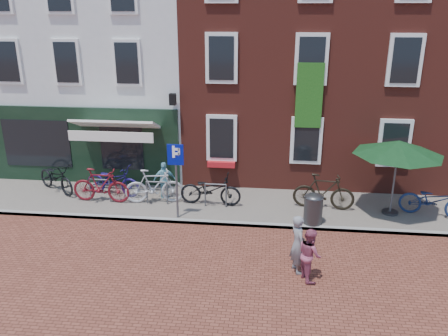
# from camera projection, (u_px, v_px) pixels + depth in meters

# --- Properties ---
(ground) EXTENTS (80.00, 80.00, 0.00)m
(ground) POSITION_uv_depth(u_px,v_px,m) (195.00, 224.00, 14.08)
(ground) COLOR brown
(sidewalk) EXTENTS (24.00, 3.00, 0.10)m
(sidewalk) POSITION_uv_depth(u_px,v_px,m) (231.00, 205.00, 15.37)
(sidewalk) COLOR slate
(sidewalk) RESTS_ON ground
(building_stucco) EXTENTS (8.00, 8.00, 9.00)m
(building_stucco) POSITION_uv_depth(u_px,v_px,m) (108.00, 54.00, 19.67)
(building_stucco) COLOR silver
(building_stucco) RESTS_ON ground
(building_brick_mid) EXTENTS (6.00, 8.00, 10.00)m
(building_brick_mid) POSITION_uv_depth(u_px,v_px,m) (268.00, 44.00, 18.77)
(building_brick_mid) COLOR maroon
(building_brick_mid) RESTS_ON ground
(building_brick_right) EXTENTS (6.00, 8.00, 10.00)m
(building_brick_right) POSITION_uv_depth(u_px,v_px,m) (417.00, 45.00, 18.14)
(building_brick_right) COLOR maroon
(building_brick_right) RESTS_ON ground
(litter_bin) EXTENTS (0.57, 0.57, 1.05)m
(litter_bin) POSITION_uv_depth(u_px,v_px,m) (313.00, 207.00, 13.77)
(litter_bin) COLOR #363739
(litter_bin) RESTS_ON sidewalk
(parking_sign) EXTENTS (0.50, 0.08, 2.43)m
(parking_sign) POSITION_uv_depth(u_px,v_px,m) (176.00, 168.00, 13.78)
(parking_sign) COLOR #4C4C4F
(parking_sign) RESTS_ON sidewalk
(parasol) EXTENTS (2.78, 2.78, 2.56)m
(parasol) POSITION_uv_depth(u_px,v_px,m) (399.00, 145.00, 13.85)
(parasol) COLOR #4C4C4F
(parasol) RESTS_ON sidewalk
(woman) EXTENTS (0.56, 0.67, 1.56)m
(woman) POSITION_uv_depth(u_px,v_px,m) (298.00, 244.00, 11.32)
(woman) COLOR gray
(woman) RESTS_ON ground
(boy) EXTENTS (0.71, 0.80, 1.36)m
(boy) POSITION_uv_depth(u_px,v_px,m) (310.00, 254.00, 11.04)
(boy) COLOR #9F465F
(boy) RESTS_ON ground
(cafe_person) EXTENTS (0.82, 0.51, 1.31)m
(cafe_person) POSITION_uv_depth(u_px,v_px,m) (165.00, 180.00, 15.62)
(cafe_person) COLOR #70B5C5
(cafe_person) RESTS_ON sidewalk
(bicycle_0) EXTENTS (2.12, 1.74, 1.09)m
(bicycle_0) POSITION_uv_depth(u_px,v_px,m) (56.00, 177.00, 16.21)
(bicycle_0) COLOR black
(bicycle_0) RESTS_ON sidewalk
(bicycle_1) EXTENTS (2.02, 0.63, 1.20)m
(bicycle_1) POSITION_uv_depth(u_px,v_px,m) (101.00, 185.00, 15.31)
(bicycle_1) COLOR maroon
(bicycle_1) RESTS_ON sidewalk
(bicycle_2) EXTENTS (2.16, 1.09, 1.09)m
(bicycle_2) POSITION_uv_depth(u_px,v_px,m) (113.00, 180.00, 15.93)
(bicycle_2) COLOR #1C1158
(bicycle_2) RESTS_ON sidewalk
(bicycle_3) EXTENTS (2.07, 0.90, 1.20)m
(bicycle_3) POSITION_uv_depth(u_px,v_px,m) (154.00, 186.00, 15.24)
(bicycle_3) COLOR #B4B5B7
(bicycle_3) RESTS_ON sidewalk
(bicycle_4) EXTENTS (2.10, 0.82, 1.09)m
(bicycle_4) POSITION_uv_depth(u_px,v_px,m) (211.00, 189.00, 15.12)
(bicycle_4) COLOR black
(bicycle_4) RESTS_ON sidewalk
(bicycle_5) EXTENTS (2.05, 0.78, 1.20)m
(bicycle_5) POSITION_uv_depth(u_px,v_px,m) (324.00, 192.00, 14.78)
(bicycle_5) COLOR black
(bicycle_5) RESTS_ON sidewalk
(bicycle_6) EXTENTS (2.18, 1.26, 1.09)m
(bicycle_6) POSITION_uv_depth(u_px,v_px,m) (434.00, 200.00, 14.26)
(bicycle_6) COLOR navy
(bicycle_6) RESTS_ON sidewalk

